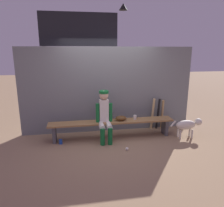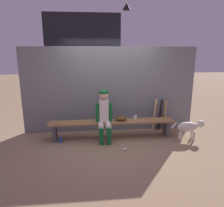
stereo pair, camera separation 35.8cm
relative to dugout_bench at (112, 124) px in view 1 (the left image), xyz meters
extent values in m
plane|color=#937556|center=(0.00, 0.00, -0.36)|extent=(30.00, 30.00, 0.00)
cube|color=slate|center=(0.00, 0.54, 0.76)|extent=(4.59, 0.03, 2.25)
cube|color=olive|center=(0.00, 0.00, 0.07)|extent=(3.12, 0.36, 0.04)
cube|color=#4C4C51|center=(-1.41, 0.00, -0.16)|extent=(0.08, 0.29, 0.41)
cube|color=#4C4C51|center=(1.41, 0.00, -0.16)|extent=(0.08, 0.29, 0.41)
cube|color=silver|center=(-0.20, 0.00, 0.36)|extent=(0.22, 0.13, 0.56)
sphere|color=beige|center=(-0.20, 0.00, 0.75)|extent=(0.22, 0.22, 0.22)
cylinder|color=#14662D|center=(-0.20, 0.00, 0.83)|extent=(0.23, 0.23, 0.06)
cylinder|color=silver|center=(-0.29, -0.19, 0.05)|extent=(0.13, 0.38, 0.13)
cylinder|color=#14662D|center=(-0.29, -0.38, -0.16)|extent=(0.11, 0.11, 0.41)
cylinder|color=#14662D|center=(-0.36, -0.02, 0.31)|extent=(0.09, 0.09, 0.47)
cylinder|color=silver|center=(-0.11, -0.19, 0.05)|extent=(0.13, 0.38, 0.13)
cylinder|color=#14662D|center=(-0.11, -0.38, -0.16)|extent=(0.11, 0.11, 0.41)
cylinder|color=#14662D|center=(-0.04, -0.02, 0.31)|extent=(0.09, 0.09, 0.47)
ellipsoid|color=#593819|center=(0.23, 0.00, 0.15)|extent=(0.28, 0.20, 0.12)
cylinder|color=tan|center=(1.21, 0.41, 0.09)|extent=(0.08, 0.20, 0.90)
cylinder|color=black|center=(1.37, 0.39, 0.08)|extent=(0.08, 0.19, 0.89)
cylinder|color=tan|center=(1.51, 0.44, 0.05)|extent=(0.08, 0.13, 0.83)
sphere|color=white|center=(0.21, -0.76, -0.33)|extent=(0.07, 0.07, 0.07)
cylinder|color=#1E47AD|center=(-1.26, -0.15, -0.31)|extent=(0.08, 0.08, 0.11)
cylinder|color=silver|center=(0.60, 0.03, 0.14)|extent=(0.08, 0.08, 0.11)
cylinder|color=#3F3F42|center=(-1.67, 1.36, 0.77)|extent=(0.10, 0.10, 2.27)
cylinder|color=#3F3F42|center=(0.26, 1.36, 0.77)|extent=(0.10, 0.10, 2.27)
cube|color=black|center=(-0.70, 1.36, 2.36)|extent=(2.17, 0.08, 0.91)
cone|color=black|center=(0.53, 1.26, 2.97)|extent=(0.24, 0.24, 0.18)
ellipsoid|color=beige|center=(1.83, -0.30, -0.02)|extent=(0.52, 0.20, 0.24)
sphere|color=beige|center=(2.17, -0.30, 0.04)|extent=(0.18, 0.18, 0.18)
cylinder|color=beige|center=(1.49, -0.30, 0.03)|extent=(0.15, 0.04, 0.16)
cylinder|color=beige|center=(1.99, -0.24, -0.25)|extent=(0.05, 0.05, 0.22)
cylinder|color=beige|center=(1.99, -0.36, -0.25)|extent=(0.05, 0.05, 0.22)
cylinder|color=beige|center=(1.67, -0.24, -0.25)|extent=(0.05, 0.05, 0.22)
cylinder|color=beige|center=(1.67, -0.36, -0.25)|extent=(0.05, 0.05, 0.22)
camera|label=1|loc=(-0.86, -5.01, 1.82)|focal=34.41mm
camera|label=2|loc=(-0.51, -5.06, 1.82)|focal=34.41mm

